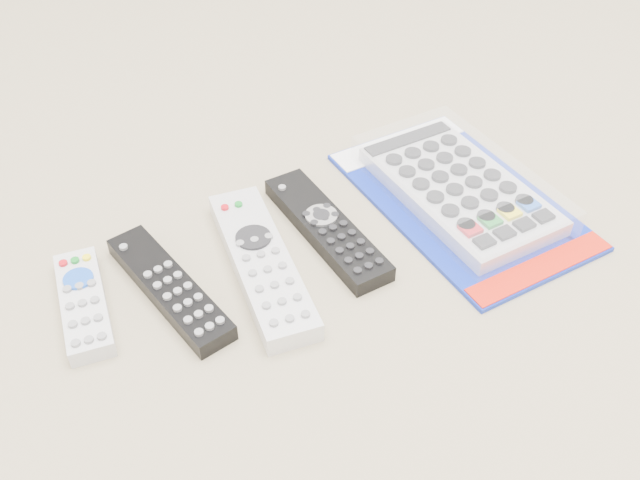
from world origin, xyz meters
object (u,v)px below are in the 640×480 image
jumbo_remote_packaged (459,188)px  remote_small_grey (83,303)px  remote_slim_black (170,288)px  remote_silver_dvd (262,263)px  remote_large_black (327,228)px

jumbo_remote_packaged → remote_small_grey: bearing=173.9°
remote_small_grey → remote_slim_black: 0.09m
remote_silver_dvd → remote_large_black: 0.09m
jumbo_remote_packaged → remote_slim_black: bearing=176.2°
remote_small_grey → remote_silver_dvd: remote_silver_dvd is taller
remote_slim_black → remote_large_black: 0.19m
remote_silver_dvd → remote_small_grey: bearing=177.4°
jumbo_remote_packaged → remote_large_black: bearing=172.1°
remote_small_grey → remote_slim_black: same height
remote_small_grey → jumbo_remote_packaged: 0.44m
remote_slim_black → remote_silver_dvd: size_ratio=0.82×
remote_large_black → jumbo_remote_packaged: bearing=-9.1°
remote_large_black → jumbo_remote_packaged: size_ratio=0.65×
remote_small_grey → remote_silver_dvd: 0.18m
remote_silver_dvd → jumbo_remote_packaged: bearing=7.9°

